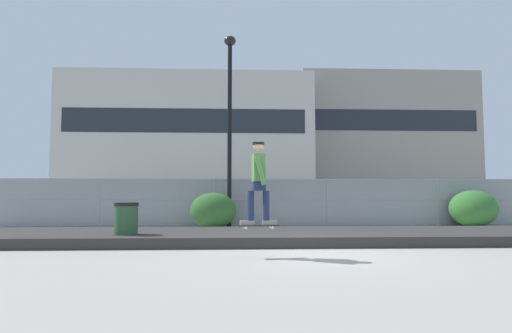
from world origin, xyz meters
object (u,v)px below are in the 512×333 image
at_px(street_lamp, 230,108).
at_px(skateboard, 258,226).
at_px(shrub_left, 213,211).
at_px(trash_bin, 126,224).
at_px(skater, 258,178).
at_px(parked_car_near, 181,204).
at_px(shrub_center, 473,208).

bearing_deg(street_lamp, skateboard, -84.29).
relative_size(skateboard, street_lamp, 0.11).
height_order(shrub_left, trash_bin, shrub_left).
xyz_separation_m(skater, parked_car_near, (-2.88, 10.14, -0.72)).
relative_size(street_lamp, parked_car_near, 1.58).
relative_size(skater, street_lamp, 0.23).
relative_size(skateboard, parked_car_near, 0.18).
relative_size(shrub_center, trash_bin, 1.75).
height_order(skater, parked_car_near, skater).
height_order(skateboard, street_lamp, street_lamp).
xyz_separation_m(skater, shrub_center, (8.62, 7.37, -0.86)).
relative_size(skateboard, shrub_left, 0.49).
height_order(parked_car_near, shrub_center, parked_car_near).
height_order(skater, shrub_left, skater).
distance_m(shrub_left, shrub_center, 9.91).
xyz_separation_m(shrub_left, shrub_center, (9.91, 0.34, 0.05)).
bearing_deg(skater, skateboard, 0.00).
bearing_deg(parked_car_near, skater, -74.13).
bearing_deg(skater, shrub_left, 100.38).
height_order(street_lamp, shrub_center, street_lamp).
distance_m(skater, street_lamp, 7.67).
bearing_deg(street_lamp, shrub_left, -175.56).
xyz_separation_m(parked_car_near, trash_bin, (-0.23, -8.03, -0.32)).
xyz_separation_m(skateboard, shrub_center, (8.62, 7.37, 0.08)).
bearing_deg(trash_bin, skater, -34.18).
relative_size(skater, parked_car_near, 0.36).
bearing_deg(shrub_center, parked_car_near, 166.45).
xyz_separation_m(parked_car_near, shrub_center, (11.50, -2.77, -0.14)).
distance_m(shrub_center, trash_bin, 12.86).
distance_m(skateboard, skater, 0.94).
distance_m(parked_car_near, shrub_left, 3.51).
bearing_deg(trash_bin, street_lamp, 64.12).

